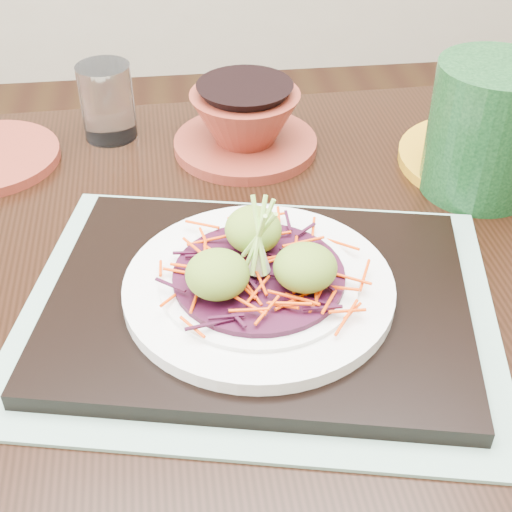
{
  "coord_description": "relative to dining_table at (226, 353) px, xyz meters",
  "views": [
    {
      "loc": [
        -0.08,
        -0.61,
        1.15
      ],
      "look_at": [
        -0.02,
        -0.12,
        0.76
      ],
      "focal_mm": 50.0,
      "sensor_mm": 36.0,
      "label": 1
    }
  ],
  "objects": [
    {
      "name": "placemat",
      "position": [
        0.03,
        -0.04,
        0.1
      ],
      "size": [
        0.48,
        0.41,
        0.0
      ],
      "primitive_type": "cube",
      "rotation": [
        0.0,
        0.0,
        -0.22
      ],
      "color": "#7EA38E",
      "rests_on": "dining_table"
    },
    {
      "name": "yellow_plate",
      "position": [
        0.33,
        0.18,
        0.1
      ],
      "size": [
        0.22,
        0.22,
        0.01
      ],
      "primitive_type": "cylinder",
      "rotation": [
        0.0,
        0.0,
        -0.06
      ],
      "color": "#B27B13",
      "rests_on": "dining_table"
    },
    {
      "name": "dining_table",
      "position": [
        0.0,
        0.0,
        0.0
      ],
      "size": [
        1.17,
        0.8,
        0.72
      ],
      "rotation": [
        0.0,
        0.0,
        0.03
      ],
      "color": "black",
      "rests_on": "ground"
    },
    {
      "name": "guacamole_scoops",
      "position": [
        0.03,
        -0.04,
        0.16
      ],
      "size": [
        0.13,
        0.11,
        0.04
      ],
      "color": "olive",
      "rests_on": "cabbage_bed"
    },
    {
      "name": "scallion_garnish",
      "position": [
        0.03,
        -0.04,
        0.17
      ],
      "size": [
        0.05,
        0.05,
        0.08
      ],
      "primitive_type": null,
      "color": "#95D053",
      "rests_on": "cabbage_bed"
    },
    {
      "name": "serving_tray",
      "position": [
        0.03,
        -0.04,
        0.11
      ],
      "size": [
        0.42,
        0.35,
        0.02
      ],
      "primitive_type": "cube",
      "rotation": [
        0.0,
        0.0,
        -0.22
      ],
      "color": "black",
      "rests_on": "placemat"
    },
    {
      "name": "terracotta_bowl_set",
      "position": [
        0.05,
        0.25,
        0.13
      ],
      "size": [
        0.19,
        0.19,
        0.07
      ],
      "rotation": [
        0.0,
        0.0,
        -0.08
      ],
      "color": "maroon",
      "rests_on": "dining_table"
    },
    {
      "name": "water_glass",
      "position": [
        -0.11,
        0.3,
        0.14
      ],
      "size": [
        0.08,
        0.08,
        0.09
      ],
      "primitive_type": "cylinder",
      "rotation": [
        0.0,
        0.0,
        0.32
      ],
      "color": "white",
      "rests_on": "dining_table"
    },
    {
      "name": "carrot_julienne",
      "position": [
        0.03,
        -0.04,
        0.14
      ],
      "size": [
        0.18,
        0.18,
        0.01
      ],
      "primitive_type": null,
      "color": "#E73D04",
      "rests_on": "cabbage_bed"
    },
    {
      "name": "white_plate",
      "position": [
        0.03,
        -0.04,
        0.12
      ],
      "size": [
        0.24,
        0.24,
        0.02
      ],
      "color": "white",
      "rests_on": "serving_tray"
    },
    {
      "name": "green_jar",
      "position": [
        0.29,
        0.13,
        0.17
      ],
      "size": [
        0.13,
        0.13,
        0.14
      ],
      "primitive_type": "cylinder",
      "rotation": [
        0.0,
        0.0,
        -0.05
      ],
      "color": "#1B4D20",
      "rests_on": "dining_table"
    },
    {
      "name": "cabbage_bed",
      "position": [
        0.03,
        -0.04,
        0.13
      ],
      "size": [
        0.15,
        0.15,
        0.01
      ],
      "primitive_type": "cylinder",
      "color": "#350A20",
      "rests_on": "white_plate"
    }
  ]
}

